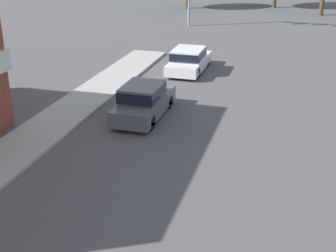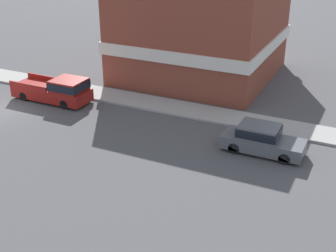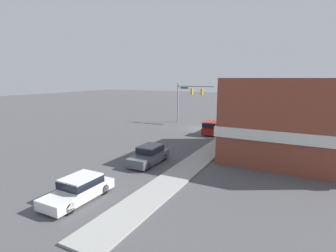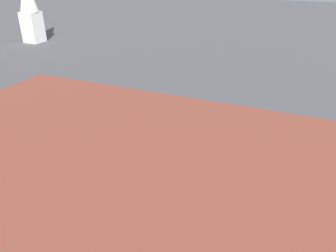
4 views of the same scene
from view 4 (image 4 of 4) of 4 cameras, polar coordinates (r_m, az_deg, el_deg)
The scene contains 2 objects.
car_lead at distance 19.06m, azimuth -12.60°, elevation -5.48°, with size 1.82×4.61×1.65m.
church_steeple at distance 53.82m, azimuth -23.05°, elevation 18.61°, with size 2.62×2.62×9.66m.
Camera 4 is at (-14.77, 7.74, 10.79)m, focal length 35.00 mm.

